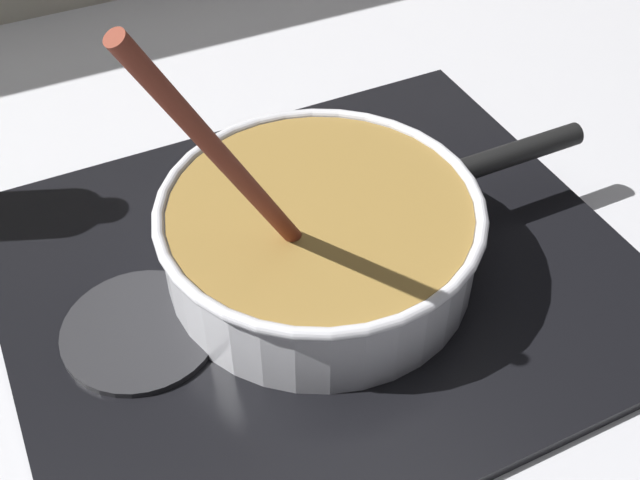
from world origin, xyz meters
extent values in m
cube|color=#B7B7BC|center=(0.00, 0.00, -0.02)|extent=(2.40, 1.60, 0.04)
cube|color=black|center=(0.08, 0.17, 0.01)|extent=(0.56, 0.48, 0.01)
torus|color=#592D0C|center=(0.08, 0.17, 0.02)|extent=(0.17, 0.17, 0.01)
cylinder|color=#262628|center=(-0.09, 0.17, 0.01)|extent=(0.13, 0.13, 0.01)
cylinder|color=silver|center=(0.08, 0.17, 0.05)|extent=(0.27, 0.27, 0.08)
cylinder|color=olive|center=(0.08, 0.17, 0.05)|extent=(0.26, 0.26, 0.07)
torus|color=silver|center=(0.08, 0.17, 0.09)|extent=(0.29, 0.29, 0.01)
cylinder|color=black|center=(0.28, 0.17, 0.08)|extent=(0.14, 0.02, 0.02)
cylinder|color=#EDD88C|center=(0.01, 0.14, 0.08)|extent=(0.03, 0.03, 0.01)
cylinder|color=#E5CC7A|center=(0.10, 0.18, 0.08)|extent=(0.03, 0.03, 0.01)
cylinder|color=#EDD88C|center=(0.08, 0.07, 0.08)|extent=(0.03, 0.03, 0.01)
cylinder|color=#EDD88C|center=(0.05, 0.24, 0.08)|extent=(0.04, 0.04, 0.01)
cylinder|color=#EDD88C|center=(0.07, 0.16, 0.08)|extent=(0.03, 0.03, 0.01)
cylinder|color=maroon|center=(-0.01, 0.13, 0.20)|extent=(0.14, 0.06, 0.26)
cube|color=brown|center=(0.05, 0.15, 0.07)|extent=(0.05, 0.04, 0.01)
camera|label=1|loc=(-0.14, -0.28, 0.54)|focal=44.36mm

